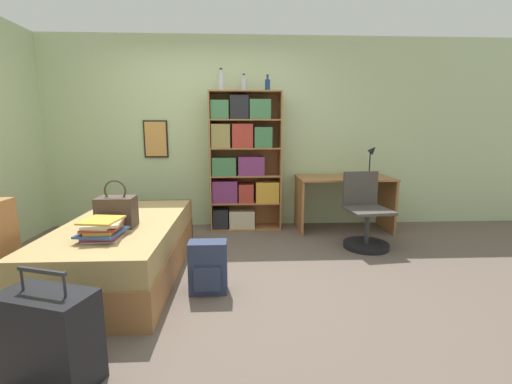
# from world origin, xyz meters

# --- Properties ---
(ground_plane) EXTENTS (14.00, 14.00, 0.00)m
(ground_plane) POSITION_xyz_m (0.00, 0.00, 0.00)
(ground_plane) COLOR #66564C
(wall_back) EXTENTS (10.00, 0.09, 2.60)m
(wall_back) POSITION_xyz_m (-0.00, 1.75, 1.30)
(wall_back) COLOR beige
(wall_back) RESTS_ON ground_plane
(bed) EXTENTS (0.99, 1.99, 0.52)m
(bed) POSITION_xyz_m (-0.73, 0.02, 0.26)
(bed) COLOR #A36B3D
(bed) RESTS_ON ground_plane
(handbag) EXTENTS (0.31, 0.21, 0.41)m
(handbag) POSITION_xyz_m (-0.71, -0.17, 0.66)
(handbag) COLOR #47382D
(handbag) RESTS_ON bed
(book_stack_on_bed) EXTENTS (0.34, 0.37, 0.15)m
(book_stack_on_bed) POSITION_xyz_m (-0.71, -0.50, 0.60)
(book_stack_on_bed) COLOR beige
(book_stack_on_bed) RESTS_ON bed
(suitcase) EXTENTS (0.55, 0.40, 0.65)m
(suitcase) POSITION_xyz_m (-0.66, -1.42, 0.26)
(suitcase) COLOR black
(suitcase) RESTS_ON ground_plane
(bookcase) EXTENTS (0.95, 0.34, 1.85)m
(bookcase) POSITION_xyz_m (0.39, 1.52, 0.93)
(bookcase) COLOR #A36B3D
(bookcase) RESTS_ON ground_plane
(bottle_green) EXTENTS (0.08, 0.08, 0.28)m
(bottle_green) POSITION_xyz_m (0.13, 1.50, 1.96)
(bottle_green) COLOR #B7BCC1
(bottle_green) RESTS_ON bookcase
(bottle_brown) EXTENTS (0.08, 0.08, 0.22)m
(bottle_brown) POSITION_xyz_m (0.42, 1.56, 1.94)
(bottle_brown) COLOR #B7BCC1
(bottle_brown) RESTS_ON bookcase
(bottle_clear) EXTENTS (0.07, 0.07, 0.21)m
(bottle_clear) POSITION_xyz_m (0.73, 1.49, 1.93)
(bottle_clear) COLOR navy
(bottle_clear) RESTS_ON bookcase
(desk) EXTENTS (1.25, 0.63, 0.73)m
(desk) POSITION_xyz_m (1.76, 1.38, 0.51)
(desk) COLOR #A36B3D
(desk) RESTS_ON ground_plane
(desk_lamp) EXTENTS (0.15, 0.11, 0.43)m
(desk_lamp) POSITION_xyz_m (2.12, 1.37, 1.02)
(desk_lamp) COLOR black
(desk_lamp) RESTS_ON desk
(desk_chair) EXTENTS (0.52, 0.52, 0.87)m
(desk_chair) POSITION_xyz_m (1.81, 0.68, 0.27)
(desk_chair) COLOR black
(desk_chair) RESTS_ON ground_plane
(backpack) EXTENTS (0.31, 0.21, 0.44)m
(backpack) POSITION_xyz_m (0.09, -0.39, 0.22)
(backpack) COLOR #2D3856
(backpack) RESTS_ON ground_plane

